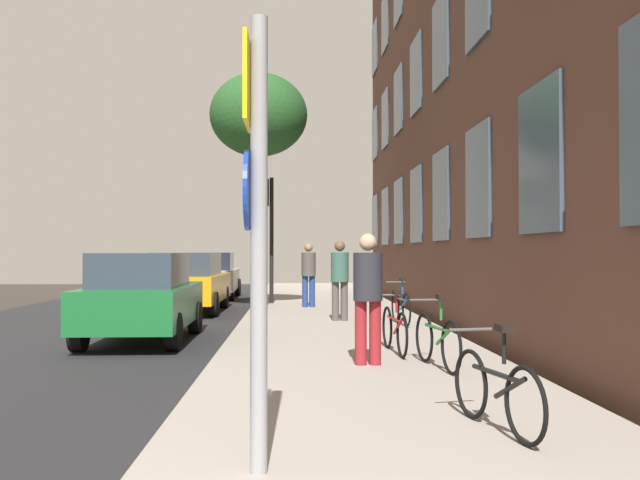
# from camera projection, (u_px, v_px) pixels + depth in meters

# --- Properties ---
(ground_plane) EXTENTS (41.80, 41.80, 0.00)m
(ground_plane) POSITION_uv_depth(u_px,v_px,m) (178.00, 326.00, 15.85)
(ground_plane) COLOR #332D28
(road_asphalt) EXTENTS (7.00, 38.00, 0.01)m
(road_asphalt) POSITION_uv_depth(u_px,v_px,m) (83.00, 326.00, 15.77)
(road_asphalt) COLOR #232326
(road_asphalt) RESTS_ON ground
(sidewalk) EXTENTS (4.20, 38.00, 0.12)m
(sidewalk) POSITION_uv_depth(u_px,v_px,m) (334.00, 322.00, 15.99)
(sidewalk) COLOR #9E9389
(sidewalk) RESTS_ON ground
(sign_post) EXTENTS (0.15, 0.60, 3.18)m
(sign_post) POSITION_uv_depth(u_px,v_px,m) (255.00, 210.00, 4.94)
(sign_post) COLOR gray
(sign_post) RESTS_ON sidewalk
(traffic_light) EXTENTS (0.43, 0.24, 3.76)m
(traffic_light) POSITION_uv_depth(u_px,v_px,m) (268.00, 217.00, 21.26)
(traffic_light) COLOR black
(traffic_light) RESTS_ON sidewalk
(tree_near) EXTENTS (2.67, 2.67, 6.41)m
(tree_near) POSITION_uv_depth(u_px,v_px,m) (259.00, 119.00, 19.41)
(tree_near) COLOR #4C3823
(tree_near) RESTS_ON sidewalk
(bicycle_0) EXTENTS (0.49, 1.57, 0.92)m
(bicycle_0) POSITION_uv_depth(u_px,v_px,m) (496.00, 389.00, 6.05)
(bicycle_0) COLOR black
(bicycle_0) RESTS_ON sidewalk
(bicycle_1) EXTENTS (0.42, 1.71, 0.97)m
(bicycle_1) POSITION_uv_depth(u_px,v_px,m) (437.00, 339.00, 9.34)
(bicycle_1) COLOR black
(bicycle_1) RESTS_ON sidewalk
(bicycle_2) EXTENTS (0.42, 1.75, 0.95)m
(bicycle_2) POSITION_uv_depth(u_px,v_px,m) (394.00, 328.00, 10.74)
(bicycle_2) COLOR black
(bicycle_2) RESTS_ON sidewalk
(bicycle_3) EXTENTS (0.42, 1.74, 0.98)m
(bicycle_3) POSITION_uv_depth(u_px,v_px,m) (401.00, 306.00, 14.97)
(bicycle_3) COLOR black
(bicycle_3) RESTS_ON sidewalk
(pedestrian_0) EXTENTS (0.49, 0.49, 1.78)m
(pedestrian_0) POSITION_uv_depth(u_px,v_px,m) (368.00, 290.00, 9.64)
(pedestrian_0) COLOR maroon
(pedestrian_0) RESTS_ON sidewalk
(pedestrian_1) EXTENTS (0.55, 0.55, 1.78)m
(pedestrian_1) POSITION_uv_depth(u_px,v_px,m) (340.00, 275.00, 15.82)
(pedestrian_1) COLOR #4C4742
(pedestrian_1) RESTS_ON sidewalk
(pedestrian_2) EXTENTS (0.47, 0.47, 1.77)m
(pedestrian_2) POSITION_uv_depth(u_px,v_px,m) (309.00, 271.00, 19.72)
(pedestrian_2) COLOR navy
(pedestrian_2) RESTS_ON sidewalk
(car_0) EXTENTS (1.77, 4.05, 1.62)m
(car_0) POSITION_uv_depth(u_px,v_px,m) (142.00, 296.00, 12.93)
(car_0) COLOR #19662D
(car_0) RESTS_ON road_asphalt
(car_1) EXTENTS (1.96, 4.51, 1.62)m
(car_1) POSITION_uv_depth(u_px,v_px,m) (187.00, 282.00, 19.24)
(car_1) COLOR orange
(car_1) RESTS_ON road_asphalt
(car_2) EXTENTS (1.91, 4.46, 1.62)m
(car_2) POSITION_uv_depth(u_px,v_px,m) (211.00, 275.00, 25.09)
(car_2) COLOR #B7B7BC
(car_2) RESTS_ON road_asphalt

